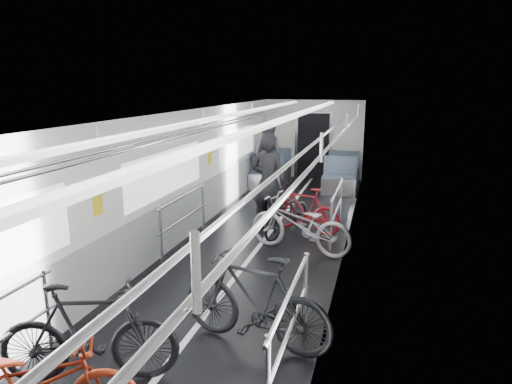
% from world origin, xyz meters
% --- Properties ---
extents(car_shell, '(3.02, 14.01, 2.41)m').
position_xyz_m(car_shell, '(0.00, 1.78, 1.13)').
color(car_shell, black).
rests_on(car_shell, ground).
extents(bike_left_near, '(1.87, 1.08, 0.93)m').
position_xyz_m(bike_left_near, '(-0.63, -4.25, 0.46)').
color(bike_left_near, '#AF2F15').
rests_on(bike_left_near, floor).
extents(bike_left_mid, '(1.81, 1.03, 1.05)m').
position_xyz_m(bike_left_mid, '(-0.59, -3.55, 0.52)').
color(bike_left_mid, black).
rests_on(bike_left_mid, floor).
extents(bike_right_near, '(1.89, 0.86, 1.10)m').
position_xyz_m(bike_right_near, '(0.79, -2.50, 0.55)').
color(bike_right_near, black).
rests_on(bike_right_near, floor).
extents(bike_right_mid, '(1.99, 1.09, 0.99)m').
position_xyz_m(bike_right_mid, '(0.74, 0.53, 0.50)').
color(bike_right_mid, '#A7A6AB').
rests_on(bike_right_mid, floor).
extents(bike_right_far, '(1.59, 0.89, 0.92)m').
position_xyz_m(bike_right_far, '(0.65, 1.64, 0.46)').
color(bike_right_far, maroon).
rests_on(bike_right_far, floor).
extents(bike_aisle, '(1.03, 1.70, 0.84)m').
position_xyz_m(bike_aisle, '(0.35, 1.41, 0.42)').
color(bike_aisle, black).
rests_on(bike_aisle, floor).
extents(person_standing, '(0.79, 0.59, 1.97)m').
position_xyz_m(person_standing, '(-0.06, 1.51, 0.99)').
color(person_standing, black).
rests_on(person_standing, floor).
extents(person_seated, '(1.05, 0.92, 1.83)m').
position_xyz_m(person_seated, '(-0.97, 5.05, 0.91)').
color(person_seated, '#313038').
rests_on(person_seated, floor).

